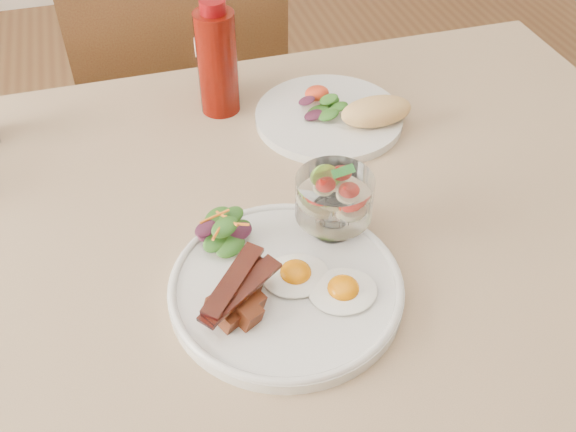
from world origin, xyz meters
name	(u,v)px	position (x,y,z in m)	size (l,w,h in m)	color
table	(251,279)	(0.00, 0.00, 0.66)	(1.33, 0.88, 0.75)	brown
chair_far	(184,108)	(0.00, 0.66, 0.52)	(0.42, 0.42, 0.93)	brown
main_plate	(286,288)	(0.02, -0.11, 0.76)	(0.28, 0.28, 0.02)	silver
fried_eggs	(319,282)	(0.06, -0.12, 0.77)	(0.13, 0.12, 0.02)	white
bacon_potato_pile	(239,297)	(-0.04, -0.13, 0.79)	(0.11, 0.10, 0.05)	maroon
side_salad	(225,232)	(-0.03, -0.02, 0.79)	(0.08, 0.07, 0.04)	#215216
fruit_cup	(334,198)	(0.10, -0.04, 0.82)	(0.10, 0.10, 0.10)	white
second_plate	(340,114)	(0.20, 0.21, 0.77)	(0.24, 0.24, 0.06)	silver
ketchup_bottle	(217,61)	(0.03, 0.30, 0.84)	(0.07, 0.07, 0.19)	#580C05
hot_sauce_bottle	(208,56)	(0.02, 0.35, 0.82)	(0.04, 0.04, 0.15)	#580C05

